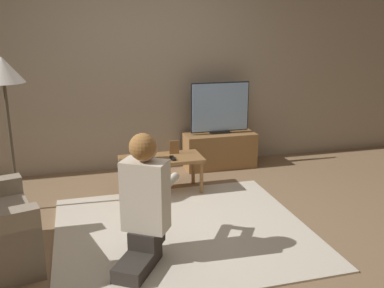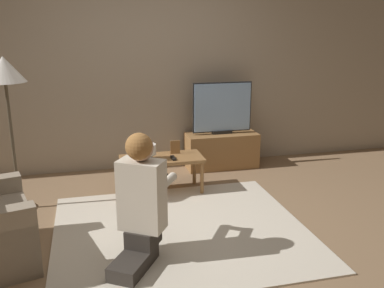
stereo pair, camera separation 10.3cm
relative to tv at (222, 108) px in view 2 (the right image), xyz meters
The scene contains 11 objects.
ground_plane 2.03m from the tv, 118.75° to the right, with size 10.00×10.00×0.00m, color #896B4C.
wall_back 1.08m from the tv, 162.23° to the left, with size 10.00×0.06×2.60m.
rug 2.03m from the tv, 118.75° to the right, with size 2.23×1.99×0.02m.
tv_stand 0.56m from the tv, 90.00° to the right, with size 0.91×0.38×0.45m.
tv is the anchor object (origin of this frame).
coffee_table 1.20m from the tv, 142.84° to the right, with size 0.89×0.42×0.40m.
floor_lamp 2.55m from the tv, 162.00° to the right, with size 0.39×0.39×1.52m.
person_kneeling 2.43m from the tv, 122.47° to the right, with size 0.65×0.82×1.02m.
picture_frame 0.98m from the tv, 141.37° to the right, with size 0.11×0.01×0.15m.
table_lamp 1.31m from the tv, 145.41° to the right, with size 0.18×0.18×0.17m.
remote 1.16m from the tv, 135.88° to the right, with size 0.04×0.15×0.02m.
Camera 2 is at (-0.74, -3.41, 1.80)m, focal length 40.00 mm.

